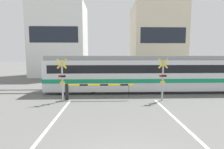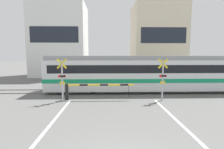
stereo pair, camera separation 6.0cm
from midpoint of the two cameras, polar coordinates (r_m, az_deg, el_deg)
rail_track_near at (r=14.48m, az=0.07°, el=-5.95°), size 50.00×0.10×0.08m
rail_track_far at (r=15.88m, az=-0.08°, el=-4.85°), size 50.00×0.10×0.08m
road_stripe_left at (r=7.03m, az=-24.28°, el=-20.67°), size 0.14×12.08×0.01m
road_stripe_right at (r=7.38m, az=27.55°, el=-19.51°), size 0.14×12.08×0.01m
commuter_train at (r=15.79m, az=17.40°, el=0.70°), size 20.36×2.78×3.08m
crossing_barrier_near at (r=12.40m, az=-8.21°, el=-4.39°), size 4.83×0.20×1.13m
crossing_barrier_far at (r=17.86m, az=5.66°, el=-1.05°), size 4.83×0.20×1.13m
crossing_signal_left at (r=12.18m, az=-15.83°, el=-1.13°), size 0.68×0.15×2.90m
crossing_signal_right at (r=12.41m, az=16.36°, el=-1.01°), size 0.68×0.15×2.90m
pedestrian at (r=20.07m, az=-4.05°, el=0.18°), size 0.38×0.22×1.68m
building_left_of_street at (r=27.82m, az=-16.38°, el=10.61°), size 7.62×6.33×10.60m
building_right_of_street at (r=28.00m, az=14.50°, el=10.54°), size 7.35×6.33×10.51m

